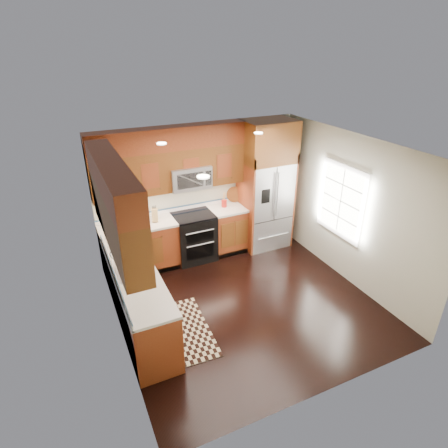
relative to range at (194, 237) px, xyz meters
name	(u,v)px	position (x,y,z in m)	size (l,w,h in m)	color
ground	(245,301)	(0.25, -1.67, -0.47)	(4.00, 4.00, 0.00)	black
wall_back	(199,190)	(0.25, 0.33, 0.83)	(4.00, 0.02, 2.60)	#B1B3A1
wall_left	(112,262)	(-1.75, -1.67, 0.83)	(0.02, 4.00, 2.60)	#B1B3A1
wall_right	(349,210)	(2.25, -1.67, 0.83)	(0.02, 4.00, 2.60)	#B1B3A1
window	(341,201)	(2.23, -1.47, 0.93)	(0.04, 1.10, 1.30)	white
base_cabinets	(156,269)	(-0.98, -0.77, -0.02)	(2.85, 3.00, 0.90)	#923E1C
countertop	(160,240)	(-0.84, -0.65, 0.45)	(2.86, 3.01, 0.04)	silver
upper_cabinets	(150,176)	(-0.90, -0.58, 1.56)	(2.85, 3.00, 1.15)	brown
range	(194,237)	(0.00, 0.00, 0.00)	(0.76, 0.67, 0.95)	black
microwave	(189,177)	(0.00, 0.13, 1.19)	(0.76, 0.40, 0.42)	#B2B2B7
refrigerator	(266,186)	(1.55, -0.04, 0.83)	(0.98, 0.75, 2.60)	#B2B2B7
sink_faucet	(131,269)	(-1.48, -1.44, 0.52)	(0.54, 0.44, 0.37)	#B2B2B7
rug	(181,331)	(-0.95, -1.89, -0.46)	(0.84, 1.39, 0.01)	black
knife_block	(155,215)	(-0.72, 0.06, 0.59)	(0.14, 0.17, 0.30)	tan
utensil_crock	(224,202)	(0.70, 0.12, 0.57)	(0.12, 0.12, 0.30)	red
cutting_board	(234,201)	(1.00, 0.27, 0.48)	(0.32, 0.32, 0.02)	brown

